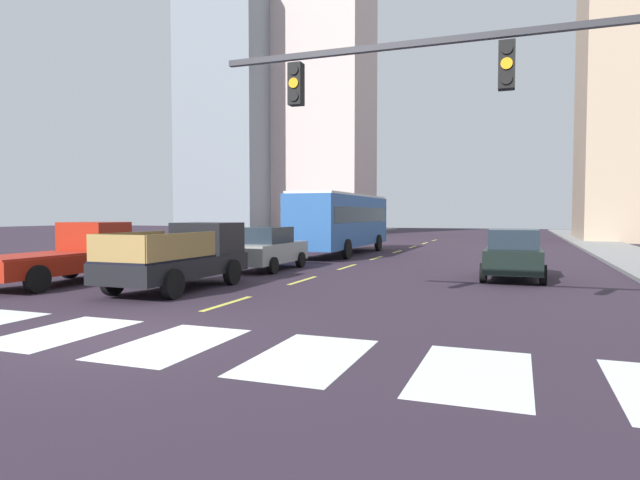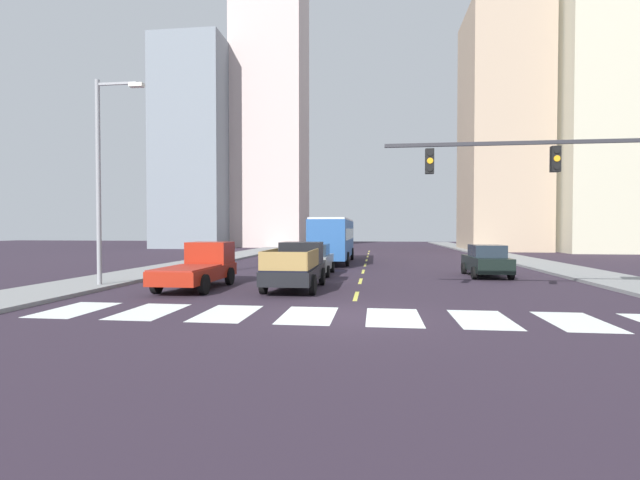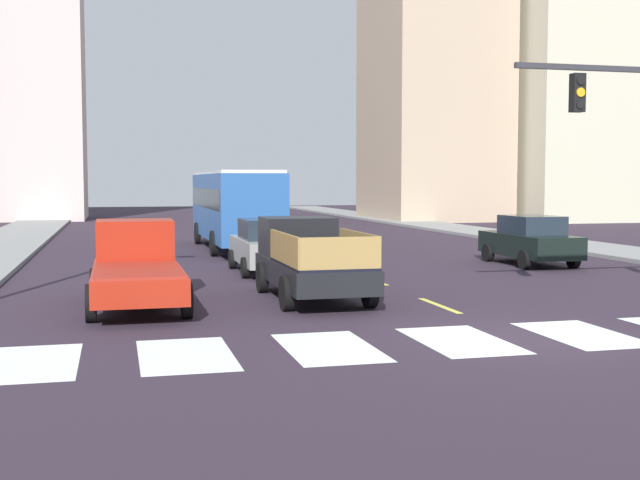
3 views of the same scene
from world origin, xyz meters
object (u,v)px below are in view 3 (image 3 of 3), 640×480
object	(u,v)px
pickup_stakebed	(308,260)
pickup_dark	(137,267)
sedan_far	(530,240)
city_bus	(234,204)
sedan_near_left	(267,246)

from	to	relation	value
pickup_stakebed	pickup_dark	size ratio (longest dim) A/B	1.00
pickup_stakebed	sedan_far	size ratio (longest dim) A/B	1.18
city_bus	sedan_far	xyz separation A→B (m)	(9.07, -8.81, -1.09)
pickup_dark	sedan_far	size ratio (longest dim) A/B	1.18
sedan_far	pickup_stakebed	bearing A→B (deg)	-150.76
city_bus	sedan_near_left	bearing A→B (deg)	-89.50
pickup_stakebed	city_bus	bearing A→B (deg)	89.07
city_bus	sedan_near_left	size ratio (longest dim) A/B	2.45
pickup_stakebed	city_bus	size ratio (longest dim) A/B	0.48
pickup_stakebed	city_bus	world-z (taller)	city_bus
pickup_dark	sedan_near_left	bearing A→B (deg)	58.08
pickup_dark	sedan_far	xyz separation A→B (m)	(13.53, 6.16, -0.06)
sedan_far	sedan_near_left	size ratio (longest dim) A/B	1.00
pickup_dark	city_bus	distance (m)	15.66
city_bus	sedan_far	size ratio (longest dim) A/B	2.45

